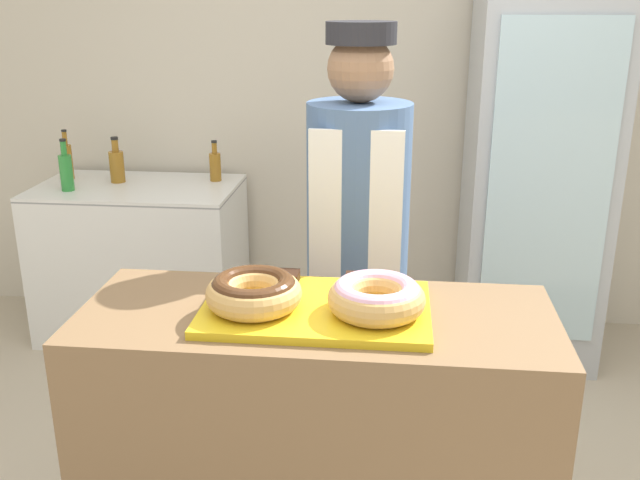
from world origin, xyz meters
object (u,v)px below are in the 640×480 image
at_px(bottle_amber_b, 215,165).
at_px(bottle_amber_b_b, 67,160).
at_px(donut_light_glaze, 376,296).
at_px(chest_freezer, 142,259).
at_px(beverage_fridge, 535,178).
at_px(bottle_amber, 117,165).
at_px(brownie_back_right, 357,280).
at_px(serving_tray, 316,309).
at_px(brownie_back_left, 287,277).
at_px(donut_chocolate_glaze, 254,291).
at_px(bottle_green, 66,171).
at_px(baker_person, 357,253).

relative_size(bottle_amber_b, bottle_amber_b_b, 0.81).
xyz_separation_m(donut_light_glaze, chest_freezer, (-1.33, 1.78, -0.61)).
bearing_deg(beverage_fridge, bottle_amber_b, 174.56).
height_order(bottle_amber, bottle_amber_b, bottle_amber).
height_order(brownie_back_right, bottle_amber, bottle_amber).
distance_m(serving_tray, brownie_back_right, 0.19).
bearing_deg(serving_tray, brownie_back_left, 124.34).
distance_m(bottle_amber_b, bottle_amber_b_b, 0.81).
xyz_separation_m(donut_light_glaze, beverage_fridge, (0.73, 1.77, -0.10)).
bearing_deg(donut_light_glaze, donut_chocolate_glaze, 180.00).
bearing_deg(brownie_back_right, donut_light_glaze, -71.92).
xyz_separation_m(beverage_fridge, chest_freezer, (-2.06, 0.01, -0.51)).
height_order(donut_light_glaze, bottle_green, bottle_green).
bearing_deg(bottle_amber_b_b, donut_chocolate_glaze, -53.19).
distance_m(donut_chocolate_glaze, beverage_fridge, 2.07).
distance_m(serving_tray, chest_freezer, 2.17).
distance_m(donut_light_glaze, bottle_amber_b, 2.15).
xyz_separation_m(brownie_back_right, bottle_green, (-1.58, 1.46, -0.05)).
bearing_deg(chest_freezer, brownie_back_left, -56.40).
bearing_deg(bottle_amber, bottle_green, -134.05).
bearing_deg(bottle_amber_b, bottle_amber, -170.55).
bearing_deg(baker_person, beverage_fridge, 53.62).
xyz_separation_m(brownie_back_right, bottle_amber_b, (-0.87, 1.74, -0.07)).
bearing_deg(donut_chocolate_glaze, bottle_amber_b, 107.20).
distance_m(donut_chocolate_glaze, brownie_back_left, 0.20).
relative_size(serving_tray, brownie_back_right, 8.94).
height_order(beverage_fridge, bottle_amber_b, beverage_fridge).
distance_m(serving_tray, bottle_amber, 2.22).
xyz_separation_m(donut_light_glaze, bottle_amber, (-1.45, 1.85, -0.10)).
height_order(brownie_back_right, bottle_amber_b_b, bottle_amber_b_b).
height_order(serving_tray, donut_chocolate_glaze, donut_chocolate_glaze).
bearing_deg(donut_light_glaze, serving_tray, 167.57).
height_order(serving_tray, beverage_fridge, beverage_fridge).
bearing_deg(beverage_fridge, donut_chocolate_glaze, -121.02).
relative_size(brownie_back_left, brownie_back_right, 1.00).
bearing_deg(serving_tray, bottle_amber, 125.35).
height_order(chest_freezer, bottle_amber_b, bottle_amber_b).
xyz_separation_m(beverage_fridge, bottle_amber, (-2.18, 0.07, -0.00)).
bearing_deg(brownie_back_right, brownie_back_left, 180.00).
bearing_deg(baker_person, brownie_back_left, -111.39).
xyz_separation_m(brownie_back_right, beverage_fridge, (0.80, 1.58, -0.06)).
distance_m(serving_tray, bottle_green, 2.19).
bearing_deg(chest_freezer, serving_tray, -56.33).
xyz_separation_m(brownie_back_right, baker_person, (-0.03, 0.47, -0.09)).
xyz_separation_m(serving_tray, bottle_amber, (-1.28, 1.81, -0.04)).
distance_m(brownie_back_right, bottle_green, 2.15).
bearing_deg(serving_tray, bottle_green, 132.47).
relative_size(donut_chocolate_glaze, brownie_back_right, 3.76).
xyz_separation_m(donut_light_glaze, bottle_amber_b, (-0.93, 1.93, -0.11)).
distance_m(baker_person, chest_freezer, 1.74).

